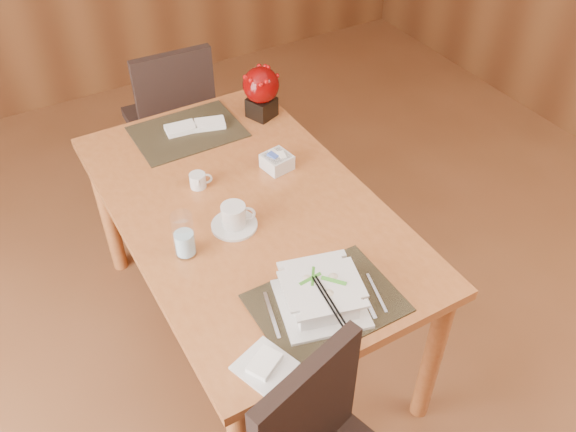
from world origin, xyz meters
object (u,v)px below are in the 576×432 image
water_glass (184,235)px  sugar_caddy (277,162)px  dining_table (247,224)px  creamer_jug (198,181)px  coffee_cup (234,218)px  far_chair (173,114)px  berry_decor (261,89)px  bread_plate (265,366)px  soup_setting (321,295)px

water_glass → sugar_caddy: size_ratio=1.66×
dining_table → creamer_jug: 0.25m
dining_table → sugar_caddy: 0.28m
coffee_cup → far_chair: 1.24m
sugar_caddy → far_chair: size_ratio=0.11×
dining_table → water_glass: 0.37m
water_glass → far_chair: 1.34m
coffee_cup → creamer_jug: 0.27m
water_glass → berry_decor: berry_decor is taller
sugar_caddy → bread_plate: bearing=-121.5°
dining_table → water_glass: (-0.29, -0.13, 0.18)m
soup_setting → sugar_caddy: (0.23, 0.69, -0.02)m
creamer_jug → berry_decor: bearing=51.9°
bread_plate → creamer_jug: bearing=78.7°
dining_table → coffee_cup: size_ratio=9.06×
far_chair → water_glass: bearing=74.3°
creamer_jug → berry_decor: berry_decor is taller
coffee_cup → far_chair: bearing=80.0°
creamer_jug → bread_plate: creamer_jug is taller
dining_table → soup_setting: (-0.02, -0.55, 0.15)m
sugar_caddy → dining_table: bearing=-146.8°
water_glass → bread_plate: 0.54m
bread_plate → far_chair: size_ratio=0.16×
berry_decor → water_glass: bearing=-135.0°
sugar_caddy → bread_plate: (-0.49, -0.80, -0.03)m
coffee_cup → berry_decor: size_ratio=0.71×
coffee_cup → water_glass: (-0.20, -0.04, 0.04)m
dining_table → berry_decor: 0.65m
coffee_cup → sugar_caddy: bearing=36.6°
far_chair → bread_plate: bearing=80.1°
dining_table → sugar_caddy: bearing=33.2°
dining_table → soup_setting: 0.57m
coffee_cup → sugar_caddy: size_ratio=1.62×
soup_setting → far_chair: far_chair is taller
coffee_cup → far_chair: size_ratio=0.19×
soup_setting → coffee_cup: size_ratio=1.92×
creamer_jug → sugar_caddy: 0.32m
dining_table → berry_decor: berry_decor is taller
dining_table → coffee_cup: coffee_cup is taller
coffee_cup → creamer_jug: (-0.02, 0.27, -0.01)m
creamer_jug → berry_decor: (0.45, 0.32, 0.10)m
soup_setting → berry_decor: 1.12m
creamer_jug → sugar_caddy: size_ratio=0.79×
dining_table → bread_plate: 0.72m
sugar_caddy → berry_decor: berry_decor is taller
berry_decor → bread_plate: (-0.62, -1.16, -0.13)m
soup_setting → far_chair: bearing=100.2°
soup_setting → berry_decor: berry_decor is taller
creamer_jug → bread_plate: bearing=-84.8°
coffee_cup → water_glass: water_glass is taller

